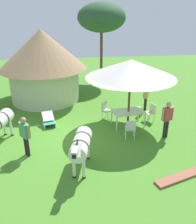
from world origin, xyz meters
TOP-DOWN VIEW (x-y plane):
  - ground_plane at (0.00, 0.00)m, footprint 36.00×36.00m
  - thatched_hut at (-1.84, 4.93)m, footprint 5.17×5.17m
  - shade_umbrella at (2.37, 0.73)m, footprint 4.09×4.09m
  - patio_dining_table at (2.37, 0.73)m, footprint 1.64×1.08m
  - patio_chair_west_end at (1.41, 1.61)m, footprint 0.61×0.61m
  - patio_chair_near_hut at (2.15, -0.56)m, footprint 0.51×0.49m
  - patio_chair_east_end at (3.64, 1.07)m, footprint 0.52×0.53m
  - guest_beside_umbrella at (3.73, -0.64)m, footprint 0.56×0.36m
  - guest_behind_table at (3.75, 2.30)m, footprint 0.41×0.48m
  - standing_watcher at (-2.15, -1.30)m, footprint 0.45×0.47m
  - striped_lounge_chair at (-1.47, 1.19)m, footprint 0.71×0.92m
  - zebra_nearest_camera at (-0.12, -2.40)m, footprint 0.93×2.15m
  - acacia_tree_far_lawn at (2.21, 8.71)m, footprint 3.49×3.49m
  - brick_patio_kerb at (3.58, -3.24)m, footprint 2.78×1.19m

SIDE VIEW (x-z plane):
  - ground_plane at x=0.00m, z-range 0.00..0.00m
  - brick_patio_kerb at x=3.58m, z-range 0.00..0.08m
  - striped_lounge_chair at x=-1.47m, z-range -0.04..0.55m
  - patio_chair_west_end at x=1.41m, z-range 0.07..0.97m
  - patio_chair_near_hut at x=2.15m, z-range 0.07..0.97m
  - patio_chair_east_end at x=3.64m, z-range 0.07..0.97m
  - patio_dining_table at x=2.37m, z-range 0.29..1.03m
  - guest_behind_table at x=3.75m, z-range 0.16..1.75m
  - zebra_nearest_camera at x=-0.12m, z-range 0.22..1.73m
  - standing_watcher at x=-2.15m, z-range 0.17..1.80m
  - guest_beside_umbrella at x=3.73m, z-range 0.17..1.84m
  - thatched_hut at x=-1.84m, z-range 0.23..4.46m
  - shade_umbrella at x=2.37m, z-range 1.21..4.44m
  - acacia_tree_far_lawn at x=2.21m, z-range 1.79..7.49m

